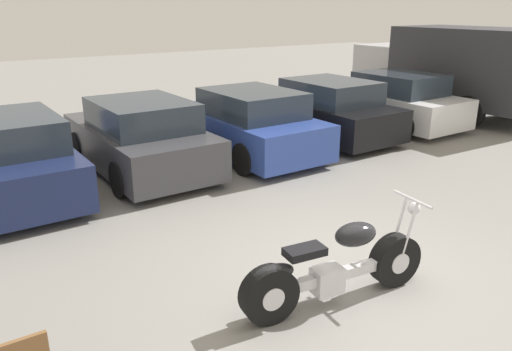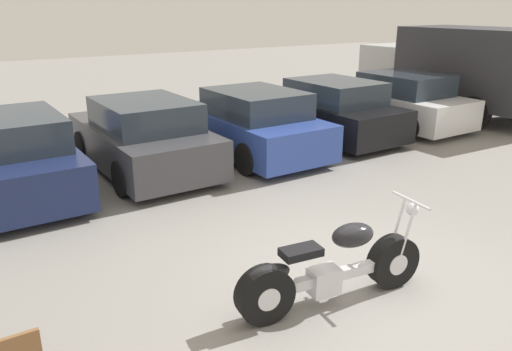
% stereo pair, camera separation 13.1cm
% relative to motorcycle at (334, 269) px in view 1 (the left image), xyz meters
% --- Properties ---
extents(ground_plane, '(60.00, 60.00, 0.00)m').
position_rel_motorcycle_xyz_m(ground_plane, '(0.54, 0.22, -0.42)').
color(ground_plane, gray).
extents(motorcycle, '(2.35, 0.76, 1.09)m').
position_rel_motorcycle_xyz_m(motorcycle, '(0.00, 0.00, 0.00)').
color(motorcycle, black).
rests_on(motorcycle, ground_plane).
extents(parked_car_navy, '(1.95, 4.09, 1.47)m').
position_rel_motorcycle_xyz_m(parked_car_navy, '(-2.41, 5.68, 0.27)').
color(parked_car_navy, '#19234C').
rests_on(parked_car_navy, ground_plane).
extents(parked_car_dark_grey, '(1.95, 4.09, 1.47)m').
position_rel_motorcycle_xyz_m(parked_car_dark_grey, '(0.04, 5.75, 0.27)').
color(parked_car_dark_grey, '#3D3D42').
rests_on(parked_car_dark_grey, ground_plane).
extents(parked_car_blue, '(1.95, 4.09, 1.47)m').
position_rel_motorcycle_xyz_m(parked_car_blue, '(2.49, 5.54, 0.27)').
color(parked_car_blue, '#2D479E').
rests_on(parked_car_blue, ground_plane).
extents(parked_car_black, '(1.95, 4.09, 1.47)m').
position_rel_motorcycle_xyz_m(parked_car_black, '(4.95, 5.72, 0.27)').
color(parked_car_black, black).
rests_on(parked_car_black, ground_plane).
extents(parked_car_white, '(1.95, 4.09, 1.47)m').
position_rel_motorcycle_xyz_m(parked_car_white, '(7.40, 5.64, 0.27)').
color(parked_car_white, white).
rests_on(parked_car_white, ground_plane).
extents(delivery_truck, '(2.38, 6.12, 2.60)m').
position_rel_motorcycle_xyz_m(delivery_truck, '(10.08, 5.60, 1.03)').
color(delivery_truck, '#2D2D33').
rests_on(delivery_truck, ground_plane).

